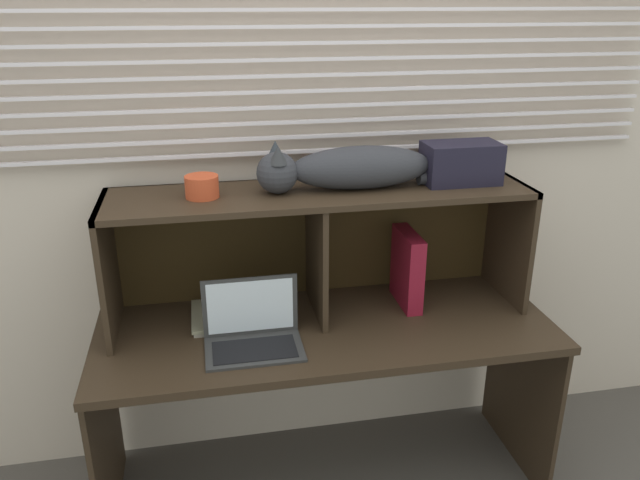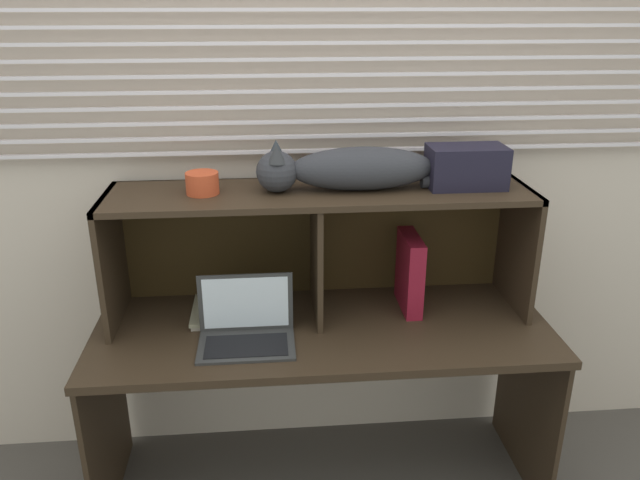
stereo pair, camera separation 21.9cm
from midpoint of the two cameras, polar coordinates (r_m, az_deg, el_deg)
back_panel_with_blinds at (r=2.39m, az=2.15°, el=7.97°), size 4.40×0.08×2.50m
desk at (r=2.33m, az=3.00°, el=-10.59°), size 1.64×0.63×0.71m
hutch_shelf_unit at (r=2.27m, az=2.64°, el=1.39°), size 1.51×0.37×0.47m
cat at (r=2.18m, az=5.59°, el=6.45°), size 0.85×0.16×0.18m
laptop at (r=2.15m, az=-3.87°, el=-8.14°), size 0.33×0.21×0.23m
binder_upright at (r=2.37m, az=10.86°, el=-2.98°), size 0.06×0.23×0.29m
book_stack at (r=2.35m, az=-7.13°, el=-6.55°), size 0.15×0.25×0.03m
small_basket at (r=2.16m, az=-7.90°, el=5.14°), size 0.11×0.11×0.08m
storage_box at (r=2.30m, az=15.95°, el=6.44°), size 0.27×0.15×0.15m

